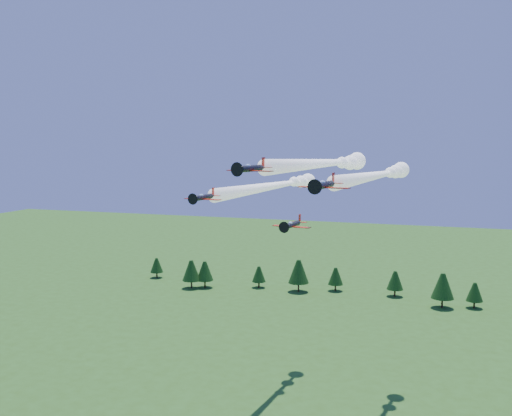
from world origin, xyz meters
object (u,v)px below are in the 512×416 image
(plane_right, at_px, (377,175))
(plane_slot, at_px, (292,225))
(plane_lead, at_px, (326,163))
(plane_left, at_px, (277,185))

(plane_right, height_order, plane_slot, plane_right)
(plane_lead, height_order, plane_right, plane_lead)
(plane_right, xyz_separation_m, plane_slot, (-12.93, -18.50, -8.18))
(plane_lead, xyz_separation_m, plane_slot, (-4.55, -7.49, -10.87))
(plane_lead, distance_m, plane_right, 14.10)
(plane_slot, bearing_deg, plane_right, 63.42)
(plane_right, relative_size, plane_slot, 7.18)
(plane_lead, xyz_separation_m, plane_left, (-13.90, 14.85, -5.50))
(plane_left, relative_size, plane_slot, 7.21)
(plane_left, relative_size, plane_right, 1.00)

